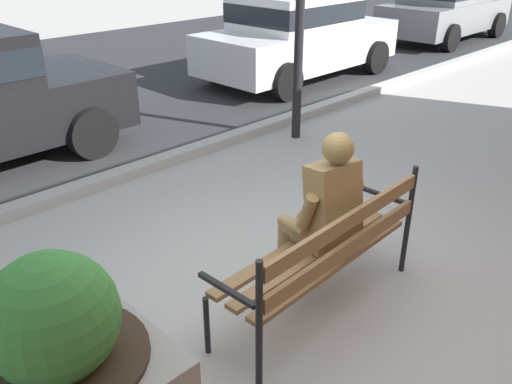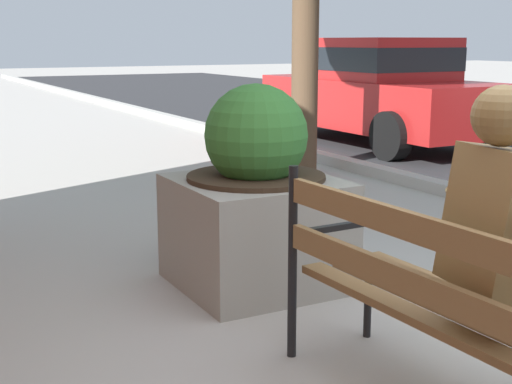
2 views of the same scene
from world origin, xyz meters
name	(u,v)px [view 2 (image 2 of 2)]	position (x,y,z in m)	size (l,w,h in m)	color
park_bench	(453,300)	(0.04, -0.21, 0.54)	(1.82, 0.60, 0.95)	olive
concrete_planter	(256,204)	(-1.85, -0.05, 0.52)	(0.95, 0.95, 1.27)	gray
parked_car_red	(377,87)	(-6.66, 4.57, 0.84)	(4.12, 1.95, 1.56)	#B21E1E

